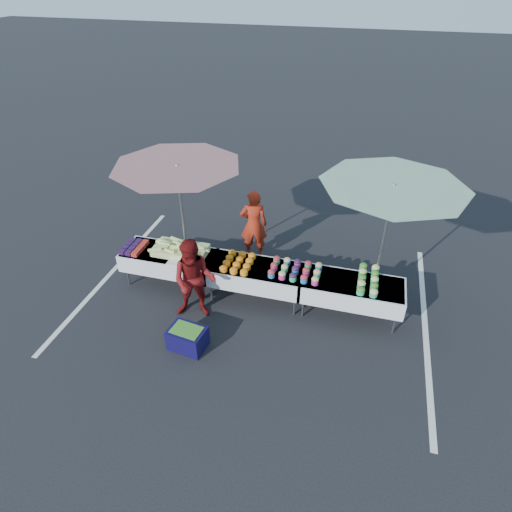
% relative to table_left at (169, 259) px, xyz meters
% --- Properties ---
extents(ground, '(80.00, 80.00, 0.00)m').
position_rel_table_left_xyz_m(ground, '(1.80, 0.00, -0.58)').
color(ground, black).
extents(stripe_left, '(0.10, 5.00, 0.00)m').
position_rel_table_left_xyz_m(stripe_left, '(-1.40, 0.00, -0.58)').
color(stripe_left, silver).
rests_on(stripe_left, ground).
extents(stripe_right, '(0.10, 5.00, 0.00)m').
position_rel_table_left_xyz_m(stripe_right, '(5.00, 0.00, -0.58)').
color(stripe_right, silver).
rests_on(stripe_right, ground).
extents(table_left, '(1.86, 0.81, 0.75)m').
position_rel_table_left_xyz_m(table_left, '(0.00, 0.00, 0.00)').
color(table_left, white).
rests_on(table_left, ground).
extents(table_center, '(1.86, 0.81, 0.75)m').
position_rel_table_left_xyz_m(table_center, '(1.80, 0.00, 0.00)').
color(table_center, white).
rests_on(table_center, ground).
extents(table_right, '(1.86, 0.81, 0.75)m').
position_rel_table_left_xyz_m(table_right, '(3.60, 0.00, 0.00)').
color(table_right, white).
rests_on(table_right, ground).
extents(berry_punnets, '(0.40, 0.54, 0.08)m').
position_rel_table_left_xyz_m(berry_punnets, '(-0.71, -0.06, 0.21)').
color(berry_punnets, black).
rests_on(berry_punnets, table_left).
extents(corn_pile, '(1.16, 0.57, 0.26)m').
position_rel_table_left_xyz_m(corn_pile, '(0.25, 0.04, 0.26)').
color(corn_pile, '#B9CA68').
rests_on(corn_pile, table_left).
extents(plastic_bags, '(0.30, 0.25, 0.05)m').
position_rel_table_left_xyz_m(plastic_bags, '(0.30, -0.30, 0.19)').
color(plastic_bags, white).
rests_on(plastic_bags, table_left).
extents(carrot_bowls, '(0.55, 0.69, 0.11)m').
position_rel_table_left_xyz_m(carrot_bowls, '(1.45, -0.01, 0.22)').
color(carrot_bowls, orange).
rests_on(carrot_bowls, table_center).
extents(potato_cups, '(0.94, 0.58, 0.16)m').
position_rel_table_left_xyz_m(potato_cups, '(2.55, 0.00, 0.25)').
color(potato_cups, '#236EA6').
rests_on(potato_cups, table_right).
extents(bean_baskets, '(0.36, 0.86, 0.15)m').
position_rel_table_left_xyz_m(bean_baskets, '(3.86, 0.08, 0.24)').
color(bean_baskets, '#2BAF6F').
rests_on(bean_baskets, table_right).
extents(vendor, '(0.66, 0.50, 1.61)m').
position_rel_table_left_xyz_m(vendor, '(1.37, 1.40, 0.22)').
color(vendor, '#A92613').
rests_on(vendor, ground).
extents(customer, '(0.89, 0.76, 1.62)m').
position_rel_table_left_xyz_m(customer, '(0.86, -0.75, 0.23)').
color(customer, maroon).
rests_on(customer, ground).
extents(umbrella_left, '(2.59, 2.59, 2.47)m').
position_rel_table_left_xyz_m(umbrella_left, '(0.20, 0.40, 1.65)').
color(umbrella_left, black).
rests_on(umbrella_left, ground).
extents(umbrella_right, '(2.48, 2.48, 2.53)m').
position_rel_table_left_xyz_m(umbrella_right, '(4.00, 0.47, 1.71)').
color(umbrella_right, black).
rests_on(umbrella_right, ground).
extents(storage_bin, '(0.67, 0.53, 0.40)m').
position_rel_table_left_xyz_m(storage_bin, '(1.02, -1.57, -0.38)').
color(storage_bin, '#100C3C').
rests_on(storage_bin, ground).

